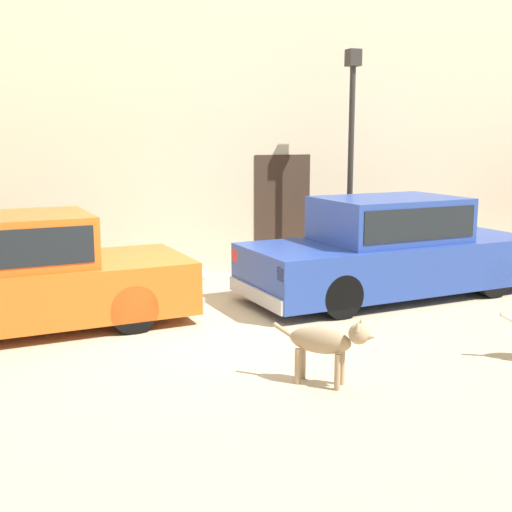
{
  "coord_description": "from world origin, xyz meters",
  "views": [
    {
      "loc": [
        -2.39,
        -7.62,
        2.45
      ],
      "look_at": [
        0.68,
        0.2,
        0.9
      ],
      "focal_mm": 46.02,
      "sensor_mm": 36.0,
      "label": 1
    }
  ],
  "objects_px": {
    "parked_sedan_nearest": "(10,275)",
    "stray_dog_spotted": "(328,341)",
    "street_lamp": "(351,133)",
    "parked_sedan_second": "(390,248)"
  },
  "relations": [
    {
      "from": "parked_sedan_nearest",
      "to": "stray_dog_spotted",
      "type": "relative_size",
      "value": 5.88
    },
    {
      "from": "parked_sedan_nearest",
      "to": "stray_dog_spotted",
      "type": "xyz_separation_m",
      "value": [
        2.86,
        -3.14,
        -0.27
      ]
    },
    {
      "from": "stray_dog_spotted",
      "to": "street_lamp",
      "type": "bearing_deg",
      "value": 103.79
    },
    {
      "from": "stray_dog_spotted",
      "to": "parked_sedan_second",
      "type": "bearing_deg",
      "value": 93.82
    },
    {
      "from": "stray_dog_spotted",
      "to": "street_lamp",
      "type": "distance_m",
      "value": 5.79
    },
    {
      "from": "parked_sedan_nearest",
      "to": "parked_sedan_second",
      "type": "distance_m",
      "value": 5.47
    },
    {
      "from": "parked_sedan_second",
      "to": "street_lamp",
      "type": "bearing_deg",
      "value": 78.13
    },
    {
      "from": "parked_sedan_nearest",
      "to": "street_lamp",
      "type": "distance_m",
      "value": 6.14
    },
    {
      "from": "parked_sedan_second",
      "to": "stray_dog_spotted",
      "type": "bearing_deg",
      "value": -135.5
    },
    {
      "from": "stray_dog_spotted",
      "to": "street_lamp",
      "type": "height_order",
      "value": "street_lamp"
    }
  ]
}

